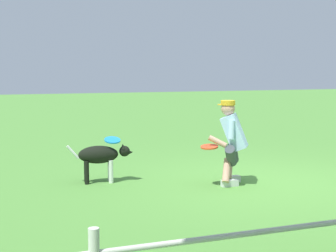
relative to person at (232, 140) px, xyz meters
The scene contains 5 objects.
ground_plane 0.90m from the person, 161.60° to the left, with size 60.00×60.00×0.00m, color #53923B.
person is the anchor object (origin of this frame).
dog 2.04m from the person, 24.31° to the right, with size 1.04×0.36×0.61m.
frisbee_flying 1.85m from the person, 25.90° to the right, with size 0.25×0.25×0.02m, color #1F90DD.
frisbee_held 0.40m from the person, ahead, with size 0.27×0.27×0.02m, color #EA4821.
Camera 1 is at (4.10, 6.59, 1.77)m, focal length 53.66 mm.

